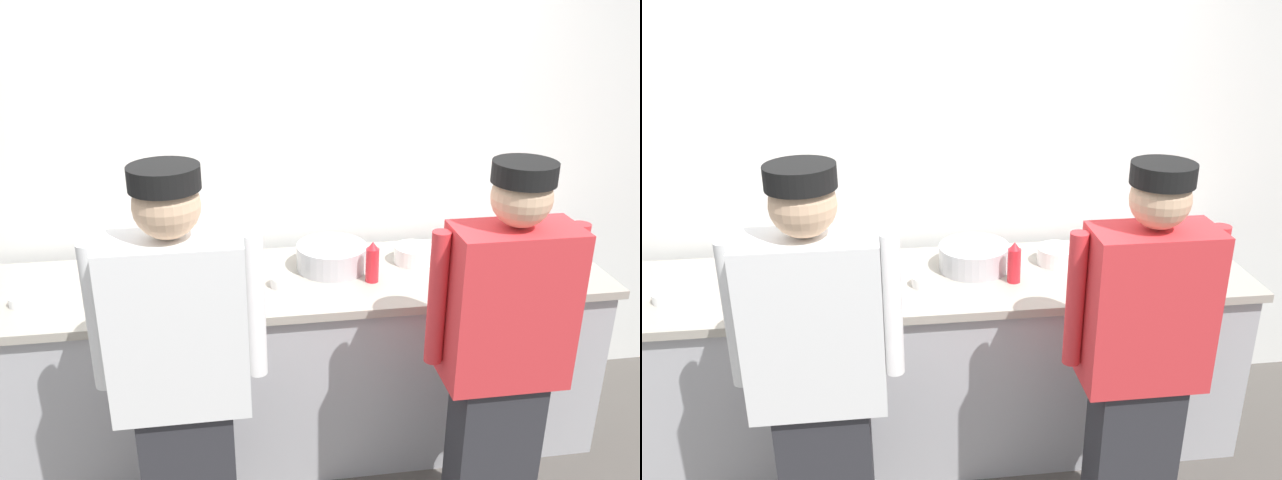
% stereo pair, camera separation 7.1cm
% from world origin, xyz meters
% --- Properties ---
extents(wall_back, '(4.68, 0.10, 2.86)m').
position_xyz_m(wall_back, '(0.00, 0.89, 1.43)').
color(wall_back, white).
rests_on(wall_back, ground).
extents(prep_counter, '(2.98, 0.74, 0.93)m').
position_xyz_m(prep_counter, '(0.00, 0.39, 0.47)').
color(prep_counter, '#B2B2B7').
rests_on(prep_counter, ground).
extents(chef_near_left, '(0.62, 0.24, 1.73)m').
position_xyz_m(chef_near_left, '(-0.50, -0.38, 0.93)').
color(chef_near_left, '#2D2D33').
rests_on(chef_near_left, ground).
extents(chef_center, '(0.61, 0.24, 1.68)m').
position_xyz_m(chef_center, '(0.72, -0.36, 0.90)').
color(chef_center, '#2D2D33').
rests_on(chef_center, ground).
extents(plate_stack_front, '(0.20, 0.20, 0.08)m').
position_xyz_m(plate_stack_front, '(0.60, 0.48, 0.97)').
color(plate_stack_front, white).
rests_on(plate_stack_front, prep_counter).
extents(plate_stack_rear, '(0.23, 0.23, 0.05)m').
position_xyz_m(plate_stack_rear, '(-0.79, 0.49, 0.96)').
color(plate_stack_rear, white).
rests_on(plate_stack_rear, prep_counter).
extents(mixing_bowl_steel, '(0.34, 0.34, 0.12)m').
position_xyz_m(mixing_bowl_steel, '(0.19, 0.47, 0.99)').
color(mixing_bowl_steel, '#B7BABF').
rests_on(mixing_bowl_steel, prep_counter).
extents(sheet_tray, '(0.54, 0.38, 0.02)m').
position_xyz_m(sheet_tray, '(0.98, 0.41, 0.94)').
color(sheet_tray, '#B7BABF').
rests_on(sheet_tray, prep_counter).
extents(squeeze_bottle_primary, '(0.06, 0.06, 0.20)m').
position_xyz_m(squeeze_bottle_primary, '(0.35, 0.30, 1.03)').
color(squeeze_bottle_primary, red).
rests_on(squeeze_bottle_primary, prep_counter).
extents(squeeze_bottle_secondary, '(0.06, 0.06, 0.21)m').
position_xyz_m(squeeze_bottle_secondary, '(-0.65, 0.62, 1.03)').
color(squeeze_bottle_secondary, red).
rests_on(squeeze_bottle_secondary, prep_counter).
extents(ramekin_orange_sauce, '(0.09, 0.09, 0.04)m').
position_xyz_m(ramekin_orange_sauce, '(-1.22, 0.29, 0.96)').
color(ramekin_orange_sauce, white).
rests_on(ramekin_orange_sauce, prep_counter).
extents(ramekin_green_sauce, '(0.11, 0.11, 0.05)m').
position_xyz_m(ramekin_green_sauce, '(-0.63, 0.20, 0.96)').
color(ramekin_green_sauce, white).
rests_on(ramekin_green_sauce, prep_counter).
extents(ramekin_red_sauce, '(0.11, 0.11, 0.05)m').
position_xyz_m(ramekin_red_sauce, '(-0.07, 0.31, 0.96)').
color(ramekin_red_sauce, white).
rests_on(ramekin_red_sauce, prep_counter).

